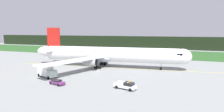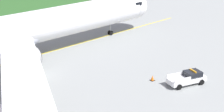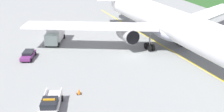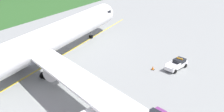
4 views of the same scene
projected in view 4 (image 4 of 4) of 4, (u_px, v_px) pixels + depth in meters
ground at (71, 79)px, 46.02m from camera, size 320.00×320.00×0.00m
taxiway_centerline_main at (44, 66)px, 50.94m from camera, size 78.74×8.18×0.01m
airliner at (39, 44)px, 48.53m from camera, size 59.54×50.42×14.90m
ops_pickup_truck at (177, 64)px, 49.69m from camera, size 5.72×3.22×1.94m
apron_cone at (153, 68)px, 49.37m from camera, size 0.61×0.61×0.76m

